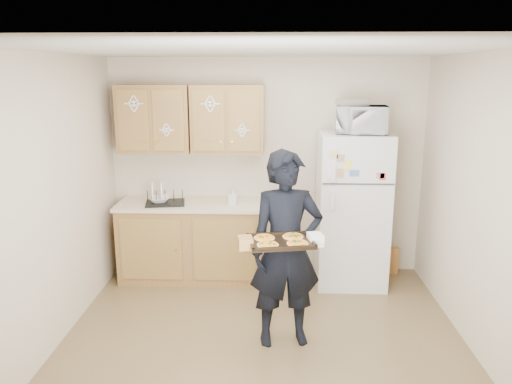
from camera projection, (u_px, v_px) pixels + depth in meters
floor at (263, 346)px, 4.37m from camera, size 3.60×3.60×0.00m
ceiling at (264, 50)px, 3.78m from camera, size 3.60×3.60×0.00m
wall_back at (267, 167)px, 5.83m from camera, size 3.60×0.04×2.50m
wall_front at (255, 312)px, 2.33m from camera, size 3.60×0.04×2.50m
wall_left at (47, 207)px, 4.14m from camera, size 0.04×3.60×2.50m
wall_right at (486, 211)px, 4.02m from camera, size 0.04×3.60×2.50m
refrigerator at (351, 210)px, 5.53m from camera, size 0.75×0.70×1.70m
base_cabinet at (192, 242)px, 5.74m from camera, size 1.60×0.60×0.86m
countertop at (191, 204)px, 5.63m from camera, size 1.64×0.64×0.04m
upper_cab_left at (155, 119)px, 5.55m from camera, size 0.80×0.33×0.75m
upper_cab_right at (228, 119)px, 5.52m from camera, size 0.80×0.33×0.75m
cereal_box at (389, 260)px, 5.91m from camera, size 0.20×0.07×0.32m
person at (286, 250)px, 4.26m from camera, size 0.69×0.52×1.72m
baking_tray at (281, 242)px, 3.94m from camera, size 0.56×0.45×0.04m
pizza_front_left at (268, 244)px, 3.83m from camera, size 0.17×0.17×0.02m
pizza_front_right at (298, 243)px, 3.87m from camera, size 0.17×0.17×0.02m
pizza_back_left at (264, 237)px, 4.00m from camera, size 0.17×0.17×0.02m
pizza_back_right at (293, 236)px, 4.03m from camera, size 0.17×0.17×0.02m
microwave at (361, 120)px, 5.24m from camera, size 0.56×0.41×0.29m
foil_pan at (352, 102)px, 5.23m from camera, size 0.34×0.27×0.06m
dish_rack at (165, 196)px, 5.55m from camera, size 0.47×0.39×0.17m
bowl at (159, 199)px, 5.56m from camera, size 0.27×0.27×0.06m
soap_bottle at (233, 196)px, 5.53m from camera, size 0.10×0.10×0.18m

